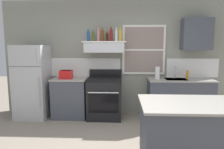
{
  "coord_description": "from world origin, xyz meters",
  "views": [
    {
      "loc": [
        0.13,
        -2.71,
        1.65
      ],
      "look_at": [
        -0.05,
        1.2,
        1.1
      ],
      "focal_mm": 33.0,
      "sensor_mm": 36.0,
      "label": 1
    }
  ],
  "objects_px": {
    "bottle_red_label_wine": "(111,35)",
    "dish_soap_bottle": "(187,74)",
    "kitchen_island": "(192,136)",
    "bottle_olive_oil_square": "(93,36)",
    "bottle_rose_pink": "(98,36)",
    "bottle_clear_tall": "(116,35)",
    "toaster": "(66,74)",
    "bottle_amber_wine": "(102,36)",
    "paper_towel_roll": "(158,73)",
    "stove_range": "(105,98)",
    "refrigerator": "(33,82)",
    "bottle_champagne_gold_foil": "(120,35)",
    "bottle_blue_liqueur": "(88,36)",
    "bottle_brown_stout": "(107,37)"
  },
  "relations": [
    {
      "from": "bottle_champagne_gold_foil",
      "to": "paper_towel_roll",
      "type": "xyz_separation_m",
      "value": [
        0.84,
        -0.02,
        -0.84
      ]
    },
    {
      "from": "kitchen_island",
      "to": "bottle_olive_oil_square",
      "type": "bearing_deg",
      "value": 128.13
    },
    {
      "from": "stove_range",
      "to": "bottle_red_label_wine",
      "type": "distance_m",
      "value": 1.42
    },
    {
      "from": "stove_range",
      "to": "bottle_blue_liqueur",
      "type": "xyz_separation_m",
      "value": [
        -0.36,
        0.05,
        1.4
      ]
    },
    {
      "from": "kitchen_island",
      "to": "bottle_blue_liqueur",
      "type": "bearing_deg",
      "value": 130.91
    },
    {
      "from": "toaster",
      "to": "bottle_brown_stout",
      "type": "relative_size",
      "value": 1.37
    },
    {
      "from": "bottle_amber_wine",
      "to": "paper_towel_roll",
      "type": "bearing_deg",
      "value": -4.19
    },
    {
      "from": "toaster",
      "to": "kitchen_island",
      "type": "distance_m",
      "value": 2.95
    },
    {
      "from": "bottle_olive_oil_square",
      "to": "dish_soap_bottle",
      "type": "bearing_deg",
      "value": 0.47
    },
    {
      "from": "bottle_olive_oil_square",
      "to": "bottle_brown_stout",
      "type": "xyz_separation_m",
      "value": [
        0.32,
        -0.01,
        -0.02
      ]
    },
    {
      "from": "bottle_red_label_wine",
      "to": "dish_soap_bottle",
      "type": "xyz_separation_m",
      "value": [
        1.73,
        0.1,
        -0.88
      ]
    },
    {
      "from": "refrigerator",
      "to": "bottle_clear_tall",
      "type": "xyz_separation_m",
      "value": [
        1.91,
        0.09,
        1.04
      ]
    },
    {
      "from": "kitchen_island",
      "to": "bottle_red_label_wine",
      "type": "bearing_deg",
      "value": 121.3
    },
    {
      "from": "dish_soap_bottle",
      "to": "kitchen_island",
      "type": "height_order",
      "value": "dish_soap_bottle"
    },
    {
      "from": "paper_towel_roll",
      "to": "kitchen_island",
      "type": "distance_m",
      "value": 2.04
    },
    {
      "from": "bottle_olive_oil_square",
      "to": "bottle_rose_pink",
      "type": "relative_size",
      "value": 0.83
    },
    {
      "from": "refrigerator",
      "to": "bottle_blue_liqueur",
      "type": "bearing_deg",
      "value": 3.04
    },
    {
      "from": "bottle_amber_wine",
      "to": "bottle_blue_liqueur",
      "type": "bearing_deg",
      "value": -164.72
    },
    {
      "from": "paper_towel_roll",
      "to": "kitchen_island",
      "type": "height_order",
      "value": "paper_towel_roll"
    },
    {
      "from": "bottle_amber_wine",
      "to": "bottle_olive_oil_square",
      "type": "bearing_deg",
      "value": -177.46
    },
    {
      "from": "paper_towel_roll",
      "to": "bottle_blue_liqueur",
      "type": "bearing_deg",
      "value": 179.7
    },
    {
      "from": "bottle_clear_tall",
      "to": "dish_soap_bottle",
      "type": "bearing_deg",
      "value": 2.32
    },
    {
      "from": "bottle_amber_wine",
      "to": "paper_towel_roll",
      "type": "distance_m",
      "value": 1.5
    },
    {
      "from": "kitchen_island",
      "to": "dish_soap_bottle",
      "type": "bearing_deg",
      "value": 75.11
    },
    {
      "from": "bottle_red_label_wine",
      "to": "bottle_rose_pink",
      "type": "bearing_deg",
      "value": 161.57
    },
    {
      "from": "bottle_rose_pink",
      "to": "bottle_clear_tall",
      "type": "relative_size",
      "value": 1.03
    },
    {
      "from": "stove_range",
      "to": "bottle_rose_pink",
      "type": "distance_m",
      "value": 1.43
    },
    {
      "from": "bottle_rose_pink",
      "to": "kitchen_island",
      "type": "distance_m",
      "value": 2.9
    },
    {
      "from": "bottle_brown_stout",
      "to": "bottle_amber_wine",
      "type": "bearing_deg",
      "value": 170.19
    },
    {
      "from": "toaster",
      "to": "bottle_olive_oil_square",
      "type": "height_order",
      "value": "bottle_olive_oil_square"
    },
    {
      "from": "stove_range",
      "to": "bottle_red_label_wine",
      "type": "height_order",
      "value": "bottle_red_label_wine"
    },
    {
      "from": "bottle_blue_liqueur",
      "to": "bottle_amber_wine",
      "type": "height_order",
      "value": "bottle_amber_wine"
    },
    {
      "from": "bottle_rose_pink",
      "to": "bottle_olive_oil_square",
      "type": "bearing_deg",
      "value": -171.09
    },
    {
      "from": "refrigerator",
      "to": "bottle_olive_oil_square",
      "type": "xyz_separation_m",
      "value": [
        1.39,
        0.14,
        1.02
      ]
    },
    {
      "from": "bottle_brown_stout",
      "to": "dish_soap_bottle",
      "type": "height_order",
      "value": "bottle_brown_stout"
    },
    {
      "from": "bottle_olive_oil_square",
      "to": "bottle_red_label_wine",
      "type": "height_order",
      "value": "bottle_red_label_wine"
    },
    {
      "from": "bottle_champagne_gold_foil",
      "to": "bottle_clear_tall",
      "type": "bearing_deg",
      "value": 172.83
    },
    {
      "from": "toaster",
      "to": "bottle_clear_tall",
      "type": "relative_size",
      "value": 0.98
    },
    {
      "from": "bottle_blue_liqueur",
      "to": "dish_soap_bottle",
      "type": "bearing_deg",
      "value": 2.34
    },
    {
      "from": "bottle_blue_liqueur",
      "to": "bottle_rose_pink",
      "type": "bearing_deg",
      "value": 23.01
    },
    {
      "from": "bottle_red_label_wine",
      "to": "dish_soap_bottle",
      "type": "bearing_deg",
      "value": 3.18
    },
    {
      "from": "bottle_red_label_wine",
      "to": "toaster",
      "type": "bearing_deg",
      "value": -176.44
    },
    {
      "from": "bottle_red_label_wine",
      "to": "dish_soap_bottle",
      "type": "relative_size",
      "value": 1.75
    },
    {
      "from": "stove_range",
      "to": "bottle_brown_stout",
      "type": "xyz_separation_m",
      "value": [
        0.06,
        0.11,
        1.37
      ]
    },
    {
      "from": "bottle_brown_stout",
      "to": "stove_range",
      "type": "bearing_deg",
      "value": -116.79
    },
    {
      "from": "toaster",
      "to": "bottle_blue_liqueur",
      "type": "relative_size",
      "value": 1.09
    },
    {
      "from": "refrigerator",
      "to": "bottle_amber_wine",
      "type": "distance_m",
      "value": 1.91
    },
    {
      "from": "bottle_brown_stout",
      "to": "paper_towel_roll",
      "type": "height_order",
      "value": "bottle_brown_stout"
    },
    {
      "from": "bottle_amber_wine",
      "to": "bottle_champagne_gold_foil",
      "type": "relative_size",
      "value": 0.93
    },
    {
      "from": "stove_range",
      "to": "bottle_clear_tall",
      "type": "distance_m",
      "value": 1.43
    }
  ]
}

